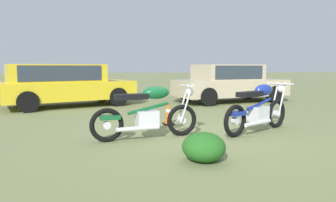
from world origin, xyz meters
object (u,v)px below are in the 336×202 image
(car_yellow, at_px, (63,82))
(car_beige, at_px, (229,81))
(motorcycle_green, at_px, (147,113))
(motorcycle_blue, at_px, (258,109))
(shrub_low, at_px, (204,147))
(traffic_cone, at_px, (168,113))

(car_yellow, distance_m, car_beige, 6.04)
(motorcycle_green, bearing_deg, car_beige, 45.42)
(motorcycle_blue, bearing_deg, shrub_low, -163.70)
(motorcycle_green, relative_size, motorcycle_blue, 1.09)
(motorcycle_blue, distance_m, car_beige, 5.52)
(motorcycle_blue, relative_size, traffic_cone, 3.19)
(motorcycle_blue, relative_size, shrub_low, 2.93)
(traffic_cone, bearing_deg, motorcycle_blue, -37.30)
(motorcycle_green, xyz_separation_m, motorcycle_blue, (2.34, 0.07, 0.00))
(car_beige, relative_size, shrub_low, 6.86)
(motorcycle_blue, distance_m, car_yellow, 6.80)
(motorcycle_green, height_order, car_yellow, car_yellow)
(car_yellow, distance_m, shrub_low, 7.36)
(shrub_low, bearing_deg, car_yellow, 110.30)
(car_yellow, bearing_deg, car_beige, -18.08)
(motorcycle_blue, xyz_separation_m, car_yellow, (-4.33, 5.23, 0.34))
(motorcycle_green, xyz_separation_m, car_beige, (4.05, 5.30, 0.31))
(car_yellow, relative_size, traffic_cone, 7.70)
(car_yellow, bearing_deg, traffic_cone, -74.02)
(motorcycle_blue, xyz_separation_m, traffic_cone, (-1.62, 1.24, -0.22))
(car_yellow, relative_size, car_beige, 1.03)
(motorcycle_blue, height_order, traffic_cone, motorcycle_blue)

